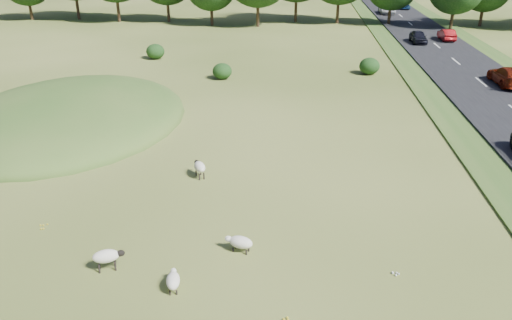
{
  "coord_description": "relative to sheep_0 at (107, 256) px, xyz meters",
  "views": [
    {
      "loc": [
        4.14,
        -20.1,
        11.88
      ],
      "look_at": [
        2.0,
        4.0,
        1.0
      ],
      "focal_mm": 35.0,
      "sensor_mm": 36.0,
      "label": 1
    }
  ],
  "objects": [
    {
      "name": "sheep_2",
      "position": [
        2.81,
        -0.94,
        -0.21
      ],
      "size": [
        0.68,
        1.18,
        0.66
      ],
      "rotation": [
        0.0,
        0.0,
        1.77
      ],
      "color": "beige",
      "rests_on": "ground"
    },
    {
      "name": "sheep_1",
      "position": [
        1.98,
        8.39,
        -0.0
      ],
      "size": [
        0.95,
        1.26,
        0.89
      ],
      "rotation": [
        0.0,
        0.0,
        2.06
      ],
      "color": "beige",
      "rests_on": "ground"
    },
    {
      "name": "car_5",
      "position": [
        24.9,
        27.98,
        0.39
      ],
      "size": [
        2.15,
        5.28,
        1.53
      ],
      "primitive_type": "imported",
      "rotation": [
        0.0,
        0.0,
        3.14
      ],
      "color": "maroon",
      "rests_on": "road"
    },
    {
      "name": "car_3",
      "position": [
        24.9,
        48.19,
        0.29
      ],
      "size": [
        1.41,
        4.04,
        1.33
      ],
      "primitive_type": "imported",
      "rotation": [
        0.0,
        0.0,
        3.14
      ],
      "color": "maroon",
      "rests_on": "road"
    },
    {
      "name": "car_0",
      "position": [
        24.9,
        77.16,
        0.25
      ],
      "size": [
        1.74,
        4.28,
        1.24
      ],
      "primitive_type": "imported",
      "rotation": [
        0.0,
        0.0,
        3.14
      ],
      "color": "navy",
      "rests_on": "road"
    },
    {
      "name": "ground",
      "position": [
        3.0,
        24.69,
        -0.62
      ],
      "size": [
        160.0,
        160.0,
        0.0
      ],
      "primitive_type": "plane",
      "color": "#394C17",
      "rests_on": "ground"
    },
    {
      "name": "mound",
      "position": [
        -9.0,
        16.69,
        -0.62
      ],
      "size": [
        16.0,
        20.0,
        4.0
      ],
      "primitive_type": "ellipsoid",
      "color": "#33561E",
      "rests_on": "ground"
    },
    {
      "name": "sheep_0",
      "position": [
        0.0,
        0.0,
        0.0
      ],
      "size": [
        1.29,
        0.87,
        0.89
      ],
      "rotation": [
        0.0,
        0.0,
        0.36
      ],
      "color": "beige",
      "rests_on": "ground"
    },
    {
      "name": "car_7",
      "position": [
        21.1,
        70.89,
        0.33
      ],
      "size": [
        2.34,
        5.08,
        1.41
      ],
      "primitive_type": "imported",
      "color": "silver",
      "rests_on": "road"
    },
    {
      "name": "road",
      "position": [
        23.0,
        34.69,
        -0.5
      ],
      "size": [
        8.0,
        150.0,
        0.25
      ],
      "primitive_type": "cube",
      "color": "black",
      "rests_on": "ground"
    },
    {
      "name": "car_2",
      "position": [
        21.1,
        46.23,
        0.32
      ],
      "size": [
        1.64,
        4.08,
        1.39
      ],
      "primitive_type": "imported",
      "color": "black",
      "rests_on": "road"
    },
    {
      "name": "shrubs",
      "position": [
        1.93,
        32.39,
        0.14
      ],
      "size": [
        23.66,
        9.29,
        1.57
      ],
      "color": "black",
      "rests_on": "ground"
    },
    {
      "name": "sheep_3",
      "position": [
        4.96,
        1.69,
        -0.18
      ],
      "size": [
        1.28,
        0.79,
        0.71
      ],
      "rotation": [
        0.0,
        0.0,
        2.87
      ],
      "color": "beige",
      "rests_on": "ground"
    }
  ]
}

